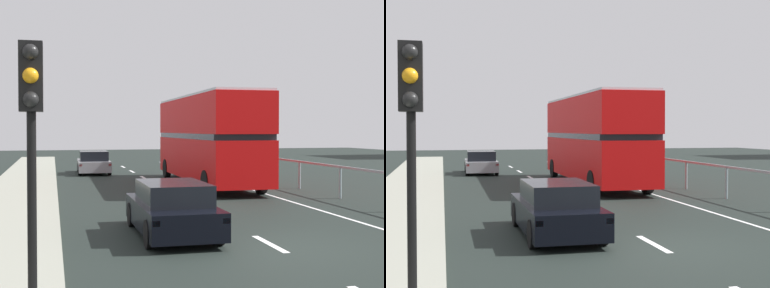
% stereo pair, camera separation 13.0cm
% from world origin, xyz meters
% --- Properties ---
extents(ground_plane, '(73.52, 120.00, 0.10)m').
position_xyz_m(ground_plane, '(0.00, 0.00, -0.05)').
color(ground_plane, black).
extents(lane_paint_markings, '(3.70, 46.00, 0.01)m').
position_xyz_m(lane_paint_markings, '(2.29, 8.26, 0.00)').
color(lane_paint_markings, silver).
rests_on(lane_paint_markings, ground).
extents(bridge_side_railing, '(0.10, 42.00, 1.24)m').
position_xyz_m(bridge_side_railing, '(5.73, 9.00, 0.99)').
color(bridge_side_railing, '#86979B').
rests_on(bridge_side_railing, ground).
extents(double_decker_bus_red, '(2.65, 11.32, 4.16)m').
position_xyz_m(double_decker_bus_red, '(2.31, 13.46, 2.23)').
color(double_decker_bus_red, red).
rests_on(double_decker_bus_red, ground).
extents(hatchback_car_near, '(1.77, 4.28, 1.32)m').
position_xyz_m(hatchback_car_near, '(-1.94, 1.80, 0.64)').
color(hatchback_car_near, black).
rests_on(hatchback_car_near, ground).
extents(traffic_signal_pole, '(0.30, 0.42, 3.59)m').
position_xyz_m(traffic_signal_pole, '(-5.03, -3.92, 2.83)').
color(traffic_signal_pole, black).
rests_on(traffic_signal_pole, near_sidewalk_kerb).
extents(sedan_car_ahead, '(1.93, 4.44, 1.33)m').
position_xyz_m(sedan_car_ahead, '(-2.42, 21.48, 0.64)').
color(sedan_car_ahead, gray).
rests_on(sedan_car_ahead, ground).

